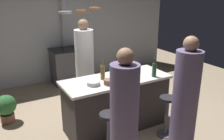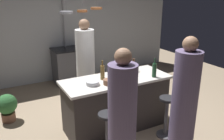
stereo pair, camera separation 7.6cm
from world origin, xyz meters
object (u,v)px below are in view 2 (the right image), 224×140
(potted_plant, at_px, (7,106))
(wine_glass_near_right_guest, at_px, (117,66))
(bar_stool_right, at_px, (166,115))
(wine_bottle_dark, at_px, (117,68))
(chef, at_px, (86,66))
(mixing_bowl_wooden, at_px, (109,82))
(wine_glass_by_chef, at_px, (137,66))
(guest_right, at_px, (184,101))
(wine_bottle_white, at_px, (120,69))
(wine_bottle_green, at_px, (154,70))
(wine_glass_near_left_guest, at_px, (135,67))
(bar_stool_left, at_px, (107,133))
(wine_bottle_amber, at_px, (102,72))
(guest_left, at_px, (122,119))
(pepper_mill, at_px, (134,64))
(mixing_bowl_steel, at_px, (93,83))
(stove_range, at_px, (69,65))

(potted_plant, distance_m, wine_glass_near_right_guest, 2.10)
(bar_stool_right, distance_m, wine_bottle_dark, 1.12)
(chef, xyz_separation_m, mixing_bowl_wooden, (-0.14, -1.26, 0.13))
(wine_bottle_dark, distance_m, wine_glass_by_chef, 0.38)
(guest_right, relative_size, potted_plant, 3.29)
(bar_stool_right, relative_size, guest_right, 0.40)
(chef, relative_size, wine_bottle_white, 5.46)
(wine_bottle_green, xyz_separation_m, wine_glass_near_left_guest, (-0.18, 0.31, -0.02))
(bar_stool_left, bearing_deg, wine_bottle_dark, 53.27)
(chef, height_order, potted_plant, chef)
(bar_stool_left, xyz_separation_m, wine_bottle_amber, (0.27, 0.69, 0.65))
(wine_glass_near_right_guest, relative_size, mixing_bowl_wooden, 0.87)
(chef, distance_m, guest_left, 2.11)
(pepper_mill, height_order, wine_glass_near_right_guest, pepper_mill)
(guest_left, bearing_deg, mixing_bowl_steel, 89.07)
(wine_bottle_amber, bearing_deg, guest_right, -55.12)
(wine_glass_near_left_guest, bearing_deg, wine_bottle_amber, -178.99)
(guest_left, relative_size, wine_bottle_dark, 5.53)
(pepper_mill, height_order, wine_glass_by_chef, pepper_mill)
(wine_bottle_dark, bearing_deg, wine_bottle_green, -40.97)
(bar_stool_right, distance_m, mixing_bowl_wooden, 1.08)
(wine_bottle_dark, relative_size, mixing_bowl_wooden, 1.79)
(bar_stool_right, xyz_separation_m, wine_glass_near_right_guest, (-0.41, 0.89, 0.63))
(bar_stool_left, xyz_separation_m, pepper_mill, (0.98, 0.86, 0.63))
(bar_stool_right, xyz_separation_m, wine_glass_near_left_guest, (-0.16, 0.70, 0.63))
(stove_range, xyz_separation_m, mixing_bowl_steel, (-0.46, -2.53, 0.48))
(wine_glass_near_left_guest, bearing_deg, bar_stool_right, -76.76)
(guest_left, height_order, wine_bottle_amber, guest_left)
(wine_glass_by_chef, bearing_deg, wine_bottle_green, -74.65)
(guest_right, relative_size, wine_glass_near_left_guest, 11.73)
(bar_stool_right, relative_size, pepper_mill, 3.24)
(wine_glass_by_chef, bearing_deg, wine_glass_near_left_guest, -148.41)
(pepper_mill, bearing_deg, bar_stool_left, -138.71)
(potted_plant, bearing_deg, mixing_bowl_steel, -44.93)
(bar_stool_left, bearing_deg, guest_left, -87.34)
(wine_glass_near_right_guest, bearing_deg, wine_glass_by_chef, -24.54)
(bar_stool_left, xyz_separation_m, mixing_bowl_steel, (0.03, 0.54, 0.56))
(wine_bottle_white, distance_m, wine_bottle_dark, 0.14)
(guest_right, distance_m, wine_glass_by_chef, 1.15)
(wine_glass_near_left_guest, bearing_deg, chef, 116.41)
(bar_stool_right, height_order, wine_bottle_amber, wine_bottle_amber)
(wine_glass_by_chef, bearing_deg, mixing_bowl_steel, -167.95)
(wine_glass_near_right_guest, relative_size, mixing_bowl_steel, 0.72)
(guest_right, relative_size, bar_stool_left, 2.52)
(chef, bearing_deg, wine_bottle_dark, -77.52)
(bar_stool_right, relative_size, wine_bottle_green, 2.14)
(chef, bearing_deg, wine_glass_near_left_guest, -63.59)
(wine_bottle_white, height_order, mixing_bowl_wooden, wine_bottle_white)
(guest_right, xyz_separation_m, wine_bottle_dark, (-0.42, 1.18, 0.22))
(wine_glass_near_left_guest, bearing_deg, wine_bottle_dark, 161.42)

